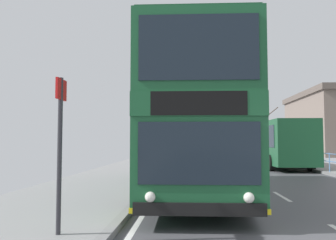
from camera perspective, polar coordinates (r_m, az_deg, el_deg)
double_decker_bus_main at (r=12.03m, az=3.94°, el=-0.59°), size 2.88×10.83×4.40m
background_bus_far_lane at (r=24.99m, az=17.03°, el=-3.52°), size 2.73×9.49×2.99m
bus_stop_sign_near at (r=6.36m, az=-16.86°, el=-2.62°), size 0.08×0.44×2.65m
bare_tree_far_01 at (r=39.80m, az=15.09°, el=-1.94°), size 1.91×3.32×5.32m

